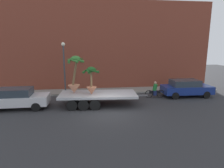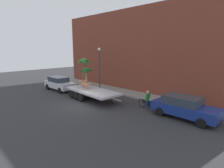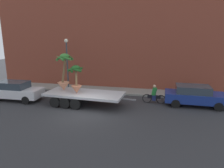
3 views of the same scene
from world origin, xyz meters
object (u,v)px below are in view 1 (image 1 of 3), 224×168
Objects in this scene: potted_palm_rear at (75,75)px; parked_car at (186,88)px; flatbed_trailer at (95,96)px; trailing_car at (17,98)px; street_lamp at (64,61)px; cyclist at (155,90)px; potted_palm_middle at (91,81)px.

parked_car is at bearing 7.20° from potted_palm_rear.
flatbed_trailer is 5.81m from trailing_car.
trailing_car reaches higher than flatbed_trailer.
street_lamp is (-1.18, 3.20, 0.83)m from potted_palm_rear.
cyclist is (5.51, 1.58, -0.10)m from flatbed_trailer.
parked_car and trailing_car have the same top height.
parked_car is 11.66m from street_lamp.
trailing_car is 0.91× the size of street_lamp.
parked_car is at bearing 6.88° from trailing_car.
trailing_car is 5.37m from street_lamp.
potted_palm_middle is (1.27, -0.63, -0.35)m from potted_palm_rear.
street_lamp is (-2.71, 3.56, 2.46)m from flatbed_trailer.
potted_palm_rear is 0.67× the size of trailing_car.
potted_palm_middle reaches higher than parked_car.
flatbed_trailer is 1.33m from potted_palm_middle.
flatbed_trailer is 3.29× the size of potted_palm_middle.
street_lamp reaches higher than potted_palm_rear.
parked_car is at bearing 1.04° from cyclist.
flatbed_trailer is at bearing 0.95° from trailing_car.
potted_palm_middle is 0.47× the size of parked_car.
potted_palm_rear is 4.58m from trailing_car.
street_lamp is (-11.25, 1.93, 2.40)m from parked_car.
potted_palm_rear is 1.46m from potted_palm_middle.
parked_car is 0.94× the size of street_lamp.
trailing_car is at bearing 178.24° from potted_palm_middle.
potted_palm_middle is 9.09m from parked_car.
cyclist is at bearing 9.81° from potted_palm_rear.
flatbed_trailer is 1.46× the size of street_lamp.
potted_palm_middle is at bearing -1.76° from trailing_car.
trailing_car is at bearing -171.57° from cyclist.
trailing_car is at bearing -179.05° from flatbed_trailer.
potted_palm_rear is at bearing 153.54° from potted_palm_middle.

